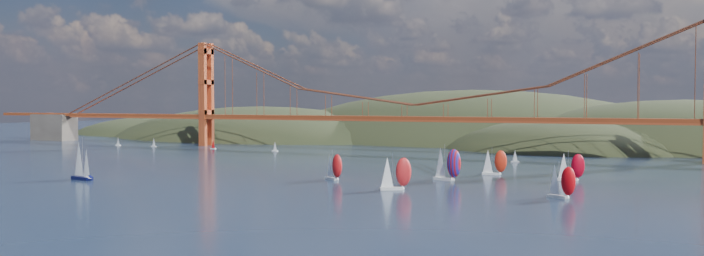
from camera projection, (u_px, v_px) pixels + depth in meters
name	position (u px, v px, depth m)	size (l,w,h in m)	color
ground	(120.00, 204.00, 154.44)	(1200.00, 1200.00, 0.00)	black
headlands	(554.00, 166.00, 382.87)	(725.00, 225.00, 96.00)	black
bridge	(411.00, 83.00, 314.62)	(552.00, 12.00, 55.00)	maroon
sloop_navy	(81.00, 161.00, 204.32)	(8.57, 5.34, 12.83)	black
racer_0	(333.00, 166.00, 203.58)	(7.82, 5.98, 8.85)	silver
racer_1	(395.00, 173.00, 180.16)	(8.39, 7.03, 9.67)	silver
racer_2	(561.00, 181.00, 164.24)	(7.84, 5.92, 8.85)	silver
racer_3	(570.00, 166.00, 201.57)	(8.07, 5.12, 9.03)	white
racer_5	(494.00, 162.00, 218.30)	(7.93, 3.85, 8.93)	silver
racer_rwb	(447.00, 163.00, 201.98)	(9.59, 5.90, 10.74)	white
distant_boat_0	(118.00, 141.00, 368.99)	(3.00, 2.00, 4.70)	silver
distant_boat_1	(154.00, 142.00, 358.88)	(3.00, 2.00, 4.70)	silver
distant_boat_2	(213.00, 144.00, 341.53)	(3.00, 2.00, 4.70)	silver
distant_boat_3	(275.00, 146.00, 324.57)	(3.00, 2.00, 4.70)	silver
distant_boat_8	(515.00, 156.00, 264.95)	(3.00, 2.00, 4.70)	silver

